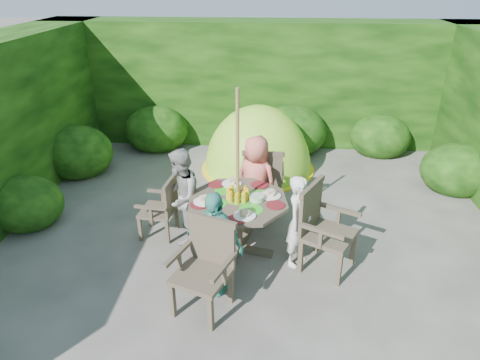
# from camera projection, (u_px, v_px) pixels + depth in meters

# --- Properties ---
(ground) EXTENTS (60.00, 60.00, 0.00)m
(ground) POSITION_uv_depth(u_px,v_px,m) (254.00, 240.00, 5.97)
(ground) COLOR #4B4843
(ground) RESTS_ON ground
(hedge_enclosure) EXTENTS (9.00, 9.00, 2.50)m
(hedge_enclosure) POSITION_uv_depth(u_px,v_px,m) (259.00, 124.00, 6.62)
(hedge_enclosure) COLOR black
(hedge_enclosure) RESTS_ON ground
(patio_table) EXTENTS (1.62, 1.62, 0.93)m
(patio_table) POSITION_uv_depth(u_px,v_px,m) (238.00, 208.00, 5.47)
(patio_table) COLOR #3B3226
(patio_table) RESTS_ON ground
(parasol_pole) EXTENTS (0.05, 0.05, 2.20)m
(parasol_pole) POSITION_uv_depth(u_px,v_px,m) (238.00, 176.00, 5.27)
(parasol_pole) COLOR brown
(parasol_pole) RESTS_ON ground
(garden_chair_right) EXTENTS (0.79, 0.83, 1.06)m
(garden_chair_right) POSITION_uv_depth(u_px,v_px,m) (322.00, 227.00, 5.21)
(garden_chair_right) COLOR #3B3226
(garden_chair_right) RESTS_ON ground
(garden_chair_left) EXTENTS (0.51, 0.55, 0.85)m
(garden_chair_left) POSITION_uv_depth(u_px,v_px,m) (162.00, 207.00, 5.89)
(garden_chair_left) COLOR #3B3226
(garden_chair_left) RESTS_ON ground
(garden_chair_back) EXTENTS (0.62, 0.56, 1.03)m
(garden_chair_back) POSITION_uv_depth(u_px,v_px,m) (263.00, 180.00, 6.44)
(garden_chair_back) COLOR #3B3226
(garden_chair_back) RESTS_ON ground
(garden_chair_front) EXTENTS (0.75, 0.71, 1.00)m
(garden_chair_front) POSITION_uv_depth(u_px,v_px,m) (205.00, 265.00, 4.59)
(garden_chair_front) COLOR #3B3226
(garden_chair_front) RESTS_ON ground
(child_right) EXTENTS (0.46, 0.53, 1.21)m
(child_right) POSITION_uv_depth(u_px,v_px,m) (299.00, 221.00, 5.26)
(child_right) COLOR silver
(child_right) RESTS_ON ground
(child_left) EXTENTS (0.52, 0.66, 1.33)m
(child_left) POSITION_uv_depth(u_px,v_px,m) (181.00, 197.00, 5.70)
(child_left) COLOR gray
(child_left) RESTS_ON ground
(child_back) EXTENTS (0.78, 0.68, 1.34)m
(child_back) POSITION_uv_depth(u_px,v_px,m) (256.00, 180.00, 6.14)
(child_back) COLOR #E16B5D
(child_back) RESTS_ON ground
(child_front) EXTENTS (0.80, 0.62, 1.27)m
(child_front) POSITION_uv_depth(u_px,v_px,m) (214.00, 242.00, 4.80)
(child_front) COLOR teal
(child_front) RESTS_ON ground
(dome_tent) EXTENTS (2.12, 2.12, 2.42)m
(dome_tent) POSITION_uv_depth(u_px,v_px,m) (258.00, 169.00, 8.11)
(dome_tent) COLOR #85DB2A
(dome_tent) RESTS_ON ground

